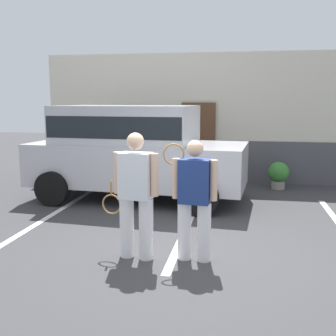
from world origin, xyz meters
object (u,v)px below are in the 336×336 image
Objects in this scene: parked_suv at (133,148)px; tennis_player_man at (136,194)px; potted_plant_by_porch at (279,174)px; tennis_player_woman at (194,198)px.

parked_suv is 3.45m from tennis_player_man.
parked_suv reaches higher than tennis_player_man.
potted_plant_by_porch is (2.32, 4.96, -0.53)m from tennis_player_man.
tennis_player_man is 1.05× the size of tennis_player_woman.
tennis_player_man reaches higher than potted_plant_by_porch.
parked_suv is at bearing -56.74° from tennis_player_woman.
parked_suv is 7.07× the size of potted_plant_by_porch.
tennis_player_man is at bearing 9.95° from tennis_player_woman.
tennis_player_man is 2.60× the size of potted_plant_by_porch.
parked_suv is 2.72× the size of tennis_player_man.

